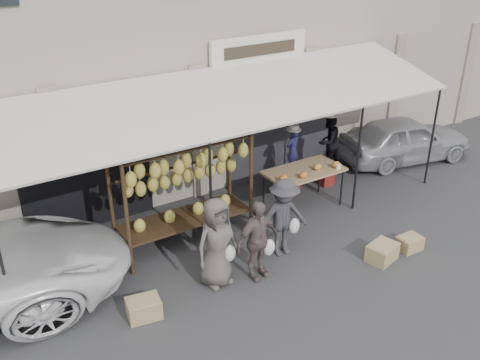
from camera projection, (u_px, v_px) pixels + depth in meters
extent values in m
plane|color=#2D2D30|center=(293.00, 271.00, 9.57)|extent=(90.00, 90.00, 0.00)
cube|color=#9D9586|center=(137.00, 18.00, 12.96)|extent=(24.00, 6.00, 7.00)
cube|color=#232328|center=(281.00, 125.00, 12.69)|extent=(3.00, 0.10, 2.50)
cube|color=black|center=(86.00, 170.00, 10.45)|extent=(2.60, 0.10, 2.50)
cube|color=silver|center=(259.00, 49.00, 11.47)|extent=(2.40, 0.10, 0.60)
cube|color=beige|center=(225.00, 98.00, 10.16)|extent=(10.00, 2.34, 0.63)
cylinder|color=black|center=(2.00, 264.00, 7.79)|extent=(0.05, 0.05, 2.30)
cylinder|color=black|center=(211.00, 203.00, 9.46)|extent=(0.05, 0.05, 2.30)
cylinder|color=black|center=(358.00, 160.00, 11.12)|extent=(0.05, 0.05, 2.30)
cylinder|color=black|center=(432.00, 138.00, 12.22)|extent=(0.05, 0.05, 2.30)
cylinder|color=black|center=(127.00, 220.00, 9.02)|extent=(0.07, 0.07, 2.20)
cylinder|color=black|center=(251.00, 185.00, 10.21)|extent=(0.07, 0.07, 2.20)
cylinder|color=black|center=(111.00, 201.00, 9.63)|extent=(0.07, 0.07, 2.20)
cylinder|color=black|center=(229.00, 170.00, 10.82)|extent=(0.07, 0.07, 2.20)
cube|color=black|center=(180.00, 137.00, 9.43)|extent=(2.60, 0.90, 0.07)
cylinder|color=black|center=(189.00, 150.00, 9.22)|extent=(2.50, 0.05, 0.05)
cylinder|color=black|center=(172.00, 138.00, 9.75)|extent=(2.50, 0.05, 0.05)
cylinder|color=black|center=(182.00, 166.00, 9.68)|extent=(2.50, 0.05, 0.05)
cube|color=black|center=(184.00, 218.00, 10.16)|extent=(2.50, 0.80, 0.05)
ellipsoid|color=gold|center=(131.00, 180.00, 8.82)|extent=(0.20, 0.18, 0.30)
ellipsoid|color=gold|center=(139.00, 171.00, 9.02)|extent=(0.20, 0.18, 0.30)
ellipsoid|color=gold|center=(155.00, 171.00, 9.00)|extent=(0.20, 0.18, 0.30)
ellipsoid|color=gold|center=(163.00, 167.00, 9.24)|extent=(0.20, 0.18, 0.30)
ellipsoid|color=gold|center=(179.00, 168.00, 9.24)|extent=(0.20, 0.18, 0.30)
ellipsoid|color=gold|center=(186.00, 160.00, 9.44)|extent=(0.20, 0.18, 0.30)
ellipsoid|color=gold|center=(201.00, 160.00, 9.43)|extent=(0.20, 0.18, 0.30)
ellipsoid|color=gold|center=(208.00, 155.00, 9.65)|extent=(0.20, 0.18, 0.30)
ellipsoid|color=gold|center=(223.00, 155.00, 9.64)|extent=(0.20, 0.18, 0.30)
ellipsoid|color=gold|center=(229.00, 149.00, 9.85)|extent=(0.20, 0.18, 0.30)
ellipsoid|color=gold|center=(243.00, 150.00, 9.85)|extent=(0.20, 0.18, 0.30)
ellipsoid|color=gold|center=(128.00, 190.00, 9.26)|extent=(0.20, 0.18, 0.30)
ellipsoid|color=gold|center=(141.00, 189.00, 9.40)|extent=(0.20, 0.18, 0.30)
ellipsoid|color=gold|center=(153.00, 184.00, 9.49)|extent=(0.20, 0.18, 0.30)
ellipsoid|color=gold|center=(165.00, 182.00, 9.61)|extent=(0.20, 0.18, 0.30)
ellipsoid|color=gold|center=(176.00, 178.00, 9.72)|extent=(0.20, 0.18, 0.30)
ellipsoid|color=gold|center=(188.00, 175.00, 9.83)|extent=(0.20, 0.18, 0.30)
ellipsoid|color=gold|center=(199.00, 172.00, 9.94)|extent=(0.20, 0.18, 0.30)
ellipsoid|color=gold|center=(210.00, 170.00, 10.06)|extent=(0.20, 0.18, 0.30)
ellipsoid|color=gold|center=(221.00, 167.00, 10.17)|extent=(0.20, 0.18, 0.30)
ellipsoid|color=gold|center=(231.00, 165.00, 10.28)|extent=(0.20, 0.18, 0.30)
cube|color=tan|center=(304.00, 171.00, 11.29)|extent=(1.70, 0.90, 0.05)
cylinder|color=black|center=(284.00, 206.00, 10.85)|extent=(0.04, 0.04, 0.85)
cylinder|color=black|center=(341.00, 188.00, 11.58)|extent=(0.04, 0.04, 0.85)
cylinder|color=black|center=(264.00, 192.00, 11.41)|extent=(0.04, 0.04, 0.85)
cylinder|color=black|center=(320.00, 175.00, 12.14)|extent=(0.04, 0.04, 0.85)
ellipsoid|color=orange|center=(284.00, 178.00, 10.76)|extent=(0.18, 0.14, 0.14)
ellipsoid|color=orange|center=(303.00, 175.00, 10.90)|extent=(0.18, 0.14, 0.14)
ellipsoid|color=gold|center=(318.00, 167.00, 11.25)|extent=(0.18, 0.14, 0.14)
ellipsoid|color=orange|center=(336.00, 165.00, 11.35)|extent=(0.18, 0.14, 0.14)
imported|color=#1D1E46|center=(293.00, 150.00, 12.03)|extent=(0.43, 0.33, 1.07)
imported|color=black|center=(328.00, 141.00, 12.20)|extent=(0.74, 0.63, 1.32)
imported|color=#534E4B|center=(217.00, 243.00, 8.92)|extent=(0.85, 0.60, 1.62)
imported|color=#665654|center=(257.00, 240.00, 9.12)|extent=(0.90, 0.46, 1.48)
imported|color=#36353B|center=(283.00, 218.00, 9.74)|extent=(1.02, 0.62, 1.54)
cube|color=maroon|center=(291.00, 180.00, 12.36)|extent=(0.38, 0.38, 0.44)
cube|color=maroon|center=(326.00, 176.00, 12.59)|extent=(0.35, 0.35, 0.43)
cube|color=tan|center=(382.00, 252.00, 9.82)|extent=(0.63, 0.54, 0.33)
cube|color=tan|center=(409.00, 243.00, 10.14)|extent=(0.45, 0.35, 0.27)
cube|color=tan|center=(144.00, 308.00, 8.42)|extent=(0.58, 0.47, 0.31)
imported|color=#9E9EA4|center=(405.00, 139.00, 13.68)|extent=(3.66, 2.03, 1.18)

